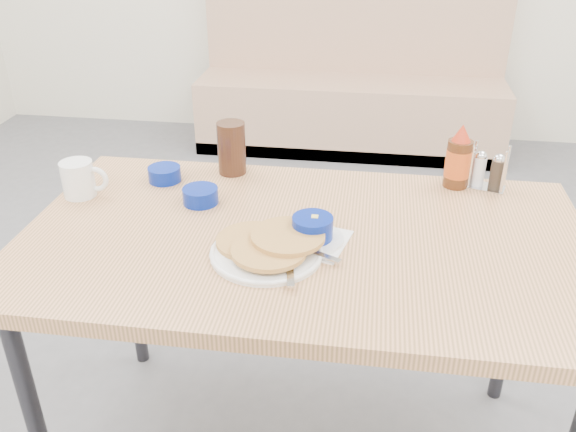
# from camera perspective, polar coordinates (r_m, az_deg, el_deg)

# --- Properties ---
(booth_bench) EXTENTS (1.90, 0.56, 1.22)m
(booth_bench) POSITION_cam_1_polar(r_m,az_deg,el_deg) (4.00, 5.91, 11.48)
(booth_bench) COLOR tan
(booth_bench) RESTS_ON ground
(dining_table) EXTENTS (1.40, 0.80, 0.76)m
(dining_table) POSITION_cam_1_polar(r_m,az_deg,el_deg) (1.53, 1.45, -3.80)
(dining_table) COLOR tan
(dining_table) RESTS_ON ground
(pancake_plate) EXTENTS (0.26, 0.27, 0.05)m
(pancake_plate) POSITION_cam_1_polar(r_m,az_deg,el_deg) (1.42, -1.86, -2.96)
(pancake_plate) COLOR white
(pancake_plate) RESTS_ON dining_table
(coffee_mug) EXTENTS (0.13, 0.09, 0.10)m
(coffee_mug) POSITION_cam_1_polar(r_m,az_deg,el_deg) (1.77, -18.92, 3.34)
(coffee_mug) COLOR white
(coffee_mug) RESTS_ON dining_table
(grits_setting) EXTENTS (0.20, 0.21, 0.07)m
(grits_setting) POSITION_cam_1_polar(r_m,az_deg,el_deg) (1.46, 2.29, -1.45)
(grits_setting) COLOR white
(grits_setting) RESTS_ON dining_table
(creamer_bowl) EXTENTS (0.09, 0.09, 0.04)m
(creamer_bowl) POSITION_cam_1_polar(r_m,az_deg,el_deg) (1.81, -11.47, 3.87)
(creamer_bowl) COLOR navy
(creamer_bowl) RESTS_ON dining_table
(butter_bowl) EXTENTS (0.10, 0.10, 0.04)m
(butter_bowl) POSITION_cam_1_polar(r_m,az_deg,el_deg) (1.66, -8.19, 1.89)
(butter_bowl) COLOR navy
(butter_bowl) RESTS_ON dining_table
(amber_tumbler) EXTENTS (0.10, 0.10, 0.16)m
(amber_tumbler) POSITION_cam_1_polar(r_m,az_deg,el_deg) (1.81, -5.30, 6.35)
(amber_tumbler) COLOR #361D11
(amber_tumbler) RESTS_ON dining_table
(condiment_caddy) EXTENTS (0.12, 0.09, 0.13)m
(condiment_caddy) POSITION_cam_1_polar(r_m,az_deg,el_deg) (1.81, 18.16, 3.81)
(condiment_caddy) COLOR silver
(condiment_caddy) RESTS_ON dining_table
(syrup_bottle) EXTENTS (0.07, 0.07, 0.19)m
(syrup_bottle) POSITION_cam_1_polar(r_m,az_deg,el_deg) (1.78, 15.64, 5.06)
(syrup_bottle) COLOR #47230F
(syrup_bottle) RESTS_ON dining_table
(sugar_wrapper) EXTENTS (0.04, 0.03, 0.00)m
(sugar_wrapper) POSITION_cam_1_polar(r_m,az_deg,el_deg) (1.44, -1.25, -3.22)
(sugar_wrapper) COLOR #FF5482
(sugar_wrapper) RESTS_ON dining_table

